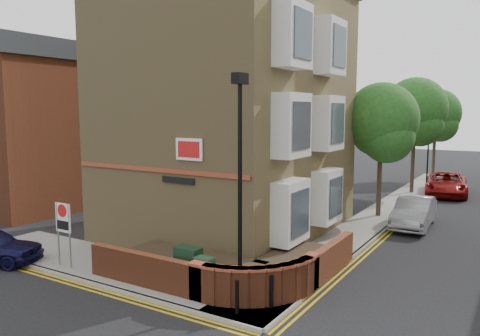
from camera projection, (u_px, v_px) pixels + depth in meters
name	position (u px, v px, depth m)	size (l,w,h in m)	color
ground	(168.00, 307.00, 13.01)	(120.00, 120.00, 0.00)	black
pavement_corner	(118.00, 267.00, 16.09)	(13.00, 3.00, 0.12)	gray
pavement_main	(388.00, 209.00, 25.50)	(2.00, 32.00, 0.12)	gray
kerb_side	(83.00, 281.00, 14.82)	(13.00, 0.15, 0.12)	gray
kerb_main_near	(407.00, 211.00, 24.98)	(0.15, 32.00, 0.12)	gray
yellow_lines_side	(77.00, 285.00, 14.61)	(13.00, 0.28, 0.01)	gold
yellow_lines_main	(412.00, 213.00, 24.85)	(0.28, 32.00, 0.01)	gold
corner_building	(235.00, 92.00, 20.49)	(8.95, 10.40, 13.60)	olive
garden_wall	(219.00, 279.00, 15.12)	(6.80, 6.00, 1.20)	brown
lamppost	(240.00, 187.00, 12.78)	(0.25, 0.50, 6.30)	black
utility_cabinet_large	(188.00, 267.00, 14.18)	(0.80, 0.45, 1.20)	black
utility_cabinet_small	(204.00, 276.00, 13.51)	(0.55, 0.40, 1.10)	black
bollard_near	(237.00, 297.00, 12.24)	(0.11, 0.11, 0.90)	black
bollard_far	(271.00, 292.00, 12.60)	(0.11, 0.11, 0.90)	black
zone_sign	(63.00, 223.00, 15.82)	(0.72, 0.07, 2.20)	slate
side_building	(57.00, 126.00, 27.01)	(6.40, 10.40, 9.00)	brown
tree_near	(382.00, 125.00, 23.27)	(3.64, 3.65, 6.70)	#382B1E
tree_mid	(415.00, 114.00, 29.98)	(4.03, 4.03, 7.42)	#382B1E
tree_far	(436.00, 117.00, 36.78)	(3.81, 3.81, 7.00)	#382B1E
traffic_light_assembly	(428.00, 149.00, 32.57)	(0.20, 0.16, 4.20)	black
silver_car_near	(414.00, 212.00, 21.80)	(1.50, 4.29, 1.41)	gray
red_car_main	(447.00, 184.00, 30.06)	(2.43, 5.28, 1.47)	maroon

